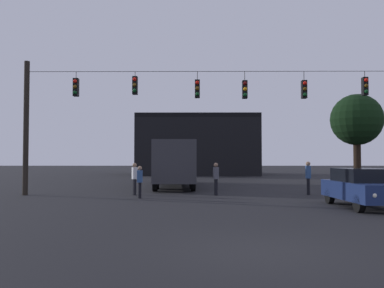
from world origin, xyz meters
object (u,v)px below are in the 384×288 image
at_px(pedestrian_crossing_right, 135,177).
at_px(tree_left_silhouette, 357,120).
at_px(pedestrian_crossing_left, 308,176).
at_px(pedestrian_crossing_center, 216,177).
at_px(city_bus, 175,159).
at_px(car_near_right, 362,187).
at_px(pedestrian_near_bus, 140,180).

relative_size(pedestrian_crossing_right, tree_left_silhouette, 0.24).
bearing_deg(pedestrian_crossing_left, pedestrian_crossing_center, -176.67).
xyz_separation_m(city_bus, pedestrian_crossing_right, (-1.77, -6.60, -0.91)).
bearing_deg(city_bus, car_near_right, -56.42).
height_order(pedestrian_crossing_left, tree_left_silhouette, tree_left_silhouette).
bearing_deg(city_bus, pedestrian_crossing_center, -69.40).
bearing_deg(city_bus, pedestrian_crossing_right, -105.00).
xyz_separation_m(car_near_right, pedestrian_crossing_left, (-0.54, 5.60, 0.21)).
distance_m(pedestrian_crossing_left, tree_left_silhouette, 12.60).
bearing_deg(pedestrian_crossing_center, tree_left_silhouette, 41.72).
bearing_deg(car_near_right, pedestrian_near_bus, 158.42).
relative_size(car_near_right, pedestrian_near_bus, 2.83).
xyz_separation_m(pedestrian_crossing_center, tree_left_silhouette, (11.52, 10.27, 3.95)).
relative_size(car_near_right, pedestrian_crossing_left, 2.49).
xyz_separation_m(city_bus, tree_left_silhouette, (14.02, 3.62, 3.05)).
bearing_deg(pedestrian_crossing_center, car_near_right, -44.32).
xyz_separation_m(pedestrian_crossing_right, tree_left_silhouette, (15.79, 10.22, 3.96)).
xyz_separation_m(pedestrian_crossing_left, pedestrian_crossing_center, (-4.90, -0.29, -0.04)).
distance_m(city_bus, car_near_right, 14.41).
bearing_deg(pedestrian_crossing_center, pedestrian_near_bus, -155.95).
height_order(pedestrian_crossing_center, pedestrian_crossing_right, pedestrian_crossing_center).
height_order(car_near_right, pedestrian_crossing_center, pedestrian_crossing_center).
relative_size(pedestrian_crossing_left, pedestrian_crossing_center, 1.04).
distance_m(pedestrian_crossing_center, pedestrian_crossing_right, 4.27).
xyz_separation_m(city_bus, car_near_right, (7.95, -11.98, -1.07)).
bearing_deg(pedestrian_near_bus, pedestrian_crossing_center, 24.05).
relative_size(pedestrian_crossing_right, pedestrian_near_bus, 1.09).
bearing_deg(city_bus, pedestrian_crossing_left, -40.70).
height_order(pedestrian_crossing_center, tree_left_silhouette, tree_left_silhouette).
relative_size(pedestrian_crossing_center, tree_left_silhouette, 0.24).
bearing_deg(tree_left_silhouette, pedestrian_near_bus, -141.97).
xyz_separation_m(pedestrian_crossing_left, tree_left_silhouette, (6.62, 9.99, 3.91)).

